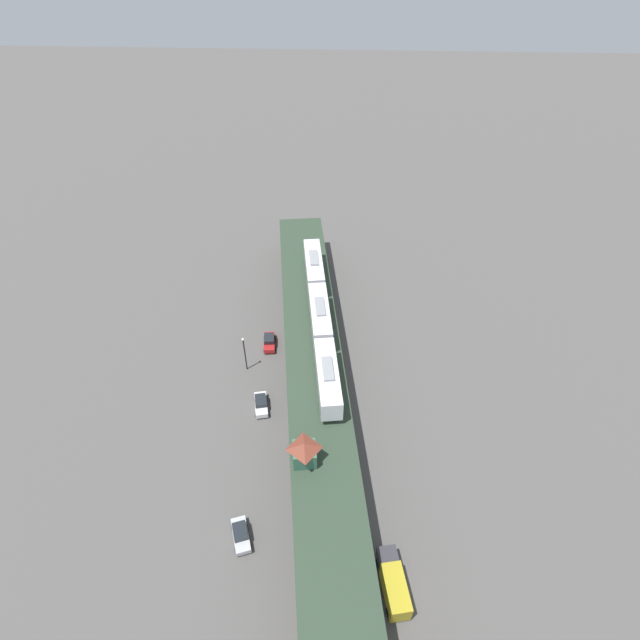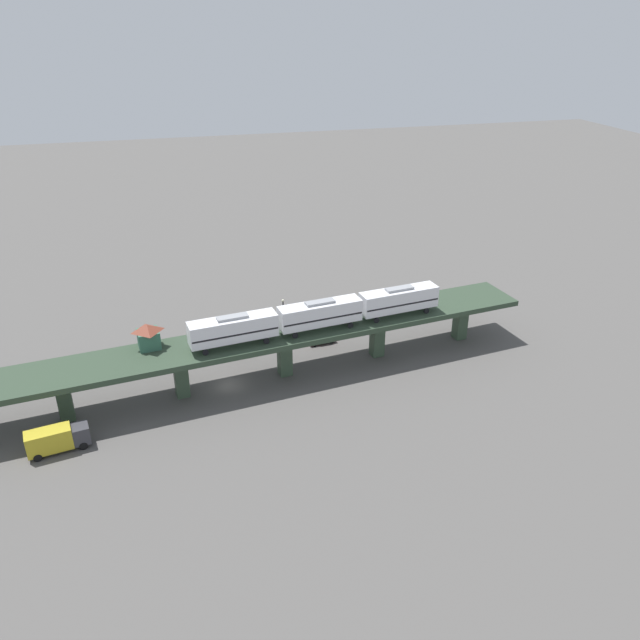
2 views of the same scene
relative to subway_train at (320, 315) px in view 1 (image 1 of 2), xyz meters
The scene contains 9 objects.
ground_plane 16.58m from the subway_train, 91.35° to the left, with size 400.00×400.00×0.00m, color #514F4C.
elevated_viaduct 13.83m from the subway_train, 91.28° to the left, with size 20.00×92.32×7.04m.
subway_train is the anchor object (origin of this frame).
signal_hut 23.63m from the subway_train, 88.03° to the left, with size 3.60×3.60×3.40m.
street_car_silver 32.57m from the subway_train, 74.86° to the left, with size 3.09×4.74×1.89m.
street_car_white 16.03m from the subway_train, 51.73° to the left, with size 2.61×4.66×1.89m.
street_car_red 12.52m from the subway_train, 16.35° to the right, with size 2.31×4.56×1.89m.
delivery_truck 37.46m from the subway_train, 105.35° to the left, with size 3.54×7.49×3.20m.
street_lamp 13.26m from the subway_train, 14.15° to the left, with size 0.44×0.44×6.94m.
Camera 1 is at (-2.21, 43.11, 60.44)m, focal length 28.00 mm.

